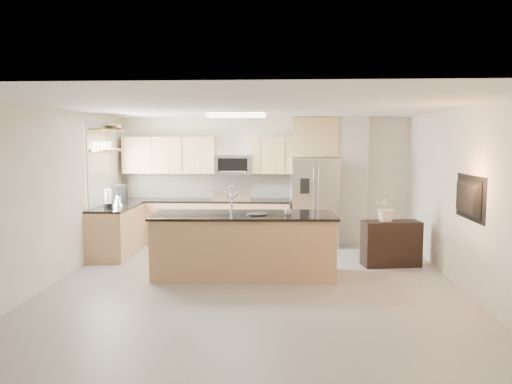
# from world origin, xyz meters

# --- Properties ---
(floor) EXTENTS (6.50, 6.50, 0.00)m
(floor) POSITION_xyz_m (0.00, 0.00, 0.00)
(floor) COLOR #A5A29D
(floor) RESTS_ON ground
(ceiling) EXTENTS (6.00, 6.50, 0.02)m
(ceiling) POSITION_xyz_m (0.00, 0.00, 2.60)
(ceiling) COLOR white
(ceiling) RESTS_ON wall_back
(wall_back) EXTENTS (6.00, 0.02, 2.60)m
(wall_back) POSITION_xyz_m (0.00, 3.25, 1.30)
(wall_back) COLOR white
(wall_back) RESTS_ON floor
(wall_front) EXTENTS (6.00, 0.02, 2.60)m
(wall_front) POSITION_xyz_m (0.00, -3.25, 1.30)
(wall_front) COLOR white
(wall_front) RESTS_ON floor
(wall_left) EXTENTS (0.02, 6.50, 2.60)m
(wall_left) POSITION_xyz_m (-3.00, 0.00, 1.30)
(wall_left) COLOR white
(wall_left) RESTS_ON floor
(wall_right) EXTENTS (0.02, 6.50, 2.60)m
(wall_right) POSITION_xyz_m (3.00, 0.00, 1.30)
(wall_right) COLOR white
(wall_right) RESTS_ON floor
(back_counter) EXTENTS (3.55, 0.66, 1.44)m
(back_counter) POSITION_xyz_m (-1.23, 2.93, 0.47)
(back_counter) COLOR tan
(back_counter) RESTS_ON floor
(left_counter) EXTENTS (0.66, 1.50, 0.92)m
(left_counter) POSITION_xyz_m (-2.67, 1.85, 0.46)
(left_counter) COLOR tan
(left_counter) RESTS_ON floor
(range) EXTENTS (0.76, 0.64, 1.14)m
(range) POSITION_xyz_m (-0.60, 2.92, 0.47)
(range) COLOR black
(range) RESTS_ON floor
(upper_cabinets) EXTENTS (3.50, 0.33, 0.75)m
(upper_cabinets) POSITION_xyz_m (-1.30, 3.09, 1.83)
(upper_cabinets) COLOR tan
(upper_cabinets) RESTS_ON wall_back
(microwave) EXTENTS (0.76, 0.40, 0.40)m
(microwave) POSITION_xyz_m (-0.60, 3.04, 1.63)
(microwave) COLOR #AFAFB1
(microwave) RESTS_ON upper_cabinets
(refrigerator) EXTENTS (0.92, 0.78, 1.78)m
(refrigerator) POSITION_xyz_m (1.06, 2.87, 0.89)
(refrigerator) COLOR #AFAFB1
(refrigerator) RESTS_ON floor
(partition_column) EXTENTS (0.60, 0.30, 2.60)m
(partition_column) POSITION_xyz_m (1.82, 3.10, 1.30)
(partition_column) COLOR beige
(partition_column) RESTS_ON floor
(window) EXTENTS (0.04, 1.15, 1.65)m
(window) POSITION_xyz_m (-2.98, 1.85, 1.65)
(window) COLOR white
(window) RESTS_ON wall_left
(shelf_lower) EXTENTS (0.30, 1.20, 0.04)m
(shelf_lower) POSITION_xyz_m (-2.85, 1.95, 1.95)
(shelf_lower) COLOR olive
(shelf_lower) RESTS_ON wall_left
(shelf_upper) EXTENTS (0.30, 1.20, 0.04)m
(shelf_upper) POSITION_xyz_m (-2.85, 1.95, 2.32)
(shelf_upper) COLOR olive
(shelf_upper) RESTS_ON wall_left
(ceiling_fixture) EXTENTS (1.00, 0.50, 0.06)m
(ceiling_fixture) POSITION_xyz_m (-0.40, 1.60, 2.56)
(ceiling_fixture) COLOR white
(ceiling_fixture) RESTS_ON ceiling
(island) EXTENTS (2.90, 1.15, 1.41)m
(island) POSITION_xyz_m (-0.19, 0.54, 0.50)
(island) COLOR tan
(island) RESTS_ON floor
(credenza) EXTENTS (1.01, 0.55, 0.77)m
(credenza) POSITION_xyz_m (2.26, 1.31, 0.38)
(credenza) COLOR black
(credenza) RESTS_ON floor
(cup) EXTENTS (0.14, 0.14, 0.09)m
(cup) POSITION_xyz_m (0.50, 0.45, 1.03)
(cup) COLOR silver
(cup) RESTS_ON island
(platter) EXTENTS (0.40, 0.40, 0.02)m
(platter) POSITION_xyz_m (0.02, 0.48, 1.00)
(platter) COLOR black
(platter) RESTS_ON island
(blender) EXTENTS (0.15, 0.15, 0.35)m
(blender) POSITION_xyz_m (-2.67, 1.45, 1.07)
(blender) COLOR black
(blender) RESTS_ON left_counter
(kettle) EXTENTS (0.20, 0.20, 0.25)m
(kettle) POSITION_xyz_m (-2.63, 1.81, 1.03)
(kettle) COLOR #AFAFB1
(kettle) RESTS_ON left_counter
(coffee_maker) EXTENTS (0.23, 0.26, 0.35)m
(coffee_maker) POSITION_xyz_m (-2.69, 2.24, 1.09)
(coffee_maker) COLOR black
(coffee_maker) RESTS_ON left_counter
(bowl) EXTENTS (0.54, 0.54, 0.10)m
(bowl) POSITION_xyz_m (-2.85, 2.28, 2.39)
(bowl) COLOR #AFAFB1
(bowl) RESTS_ON shelf_upper
(flower_vase) EXTENTS (0.78, 0.71, 0.74)m
(flower_vase) POSITION_xyz_m (2.18, 1.27, 1.14)
(flower_vase) COLOR silver
(flower_vase) RESTS_ON credenza
(television) EXTENTS (0.14, 1.08, 0.62)m
(television) POSITION_xyz_m (2.91, -0.20, 1.35)
(television) COLOR black
(television) RESTS_ON wall_right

